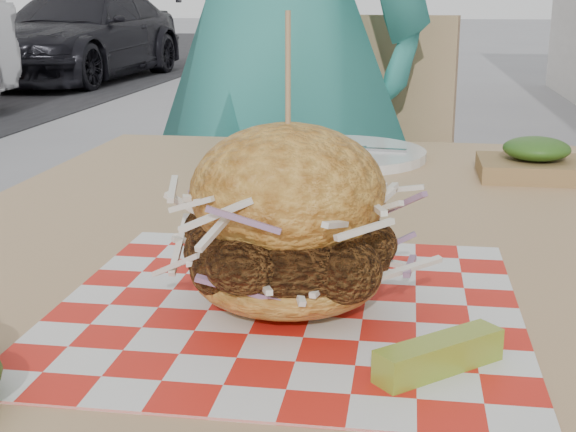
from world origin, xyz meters
name	(u,v)px	position (x,y,z in m)	size (l,w,h in m)	color
diner	(274,17)	(0.13, 0.94, 0.95)	(0.69, 0.45, 1.89)	teal
car_dark	(81,35)	(-3.60, 8.80, 0.55)	(1.53, 3.76, 1.09)	black
patio_table	(298,313)	(0.32, -0.03, 0.67)	(0.80, 1.20, 0.75)	tan
patio_chair	(366,197)	(0.34, 0.97, 0.55)	(0.49, 0.50, 0.95)	tan
paper_liner	(288,306)	(0.34, -0.21, 0.75)	(0.36, 0.36, 0.00)	red
sandwich	(288,229)	(0.34, -0.21, 0.81)	(0.20, 0.20, 0.23)	gold
pickle_spear	(439,355)	(0.45, -0.31, 0.76)	(0.10, 0.02, 0.02)	#92A02E
place_setting	(337,154)	(0.32, 0.40, 0.76)	(0.27, 0.27, 0.02)	white
kraft_tray	(536,161)	(0.60, 0.31, 0.77)	(0.15, 0.12, 0.06)	olive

